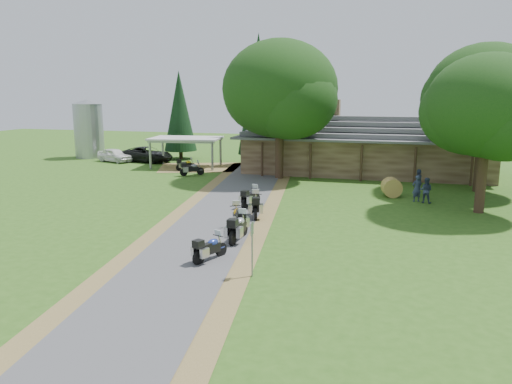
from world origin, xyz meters
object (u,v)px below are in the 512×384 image
(motorcycle_row_b, at_px, (238,226))
(motorcycle_carport_a, at_px, (186,164))
(silo, at_px, (89,129))
(motorcycle_carport_b, at_px, (192,168))
(car_white_sedan, at_px, (115,153))
(hay_bale, at_px, (392,187))
(motorcycle_row_c, at_px, (238,217))
(motorcycle_row_a, at_px, (210,247))
(lodge, at_px, (365,144))
(carport, at_px, (186,152))
(car_dark_suv, at_px, (147,151))
(motorcycle_row_d, at_px, (256,204))
(motorcycle_row_e, at_px, (251,196))

(motorcycle_row_b, height_order, motorcycle_carport_a, motorcycle_row_b)
(silo, height_order, motorcycle_carport_b, silo)
(car_white_sedan, xyz_separation_m, motorcycle_row_b, (20.02, -22.34, -0.15))
(motorcycle_carport_b, distance_m, hay_bale, 16.69)
(motorcycle_row_c, bearing_deg, motorcycle_row_a, 155.50)
(lodge, bearing_deg, carport, -175.38)
(car_dark_suv, bearing_deg, carport, -100.34)
(motorcycle_row_d, bearing_deg, hay_bale, -58.91)
(car_dark_suv, bearing_deg, motorcycle_row_e, -123.80)
(silo, bearing_deg, motorcycle_row_d, -39.98)
(motorcycle_carport_b, bearing_deg, motorcycle_row_b, -99.68)
(car_white_sedan, distance_m, motorcycle_carport_b, 12.07)
(motorcycle_row_a, height_order, motorcycle_row_c, motorcycle_row_c)
(carport, bearing_deg, motorcycle_row_a, -72.46)
(motorcycle_row_c, height_order, hay_bale, motorcycle_row_c)
(motorcycle_row_b, bearing_deg, motorcycle_carport_b, 30.64)
(carport, distance_m, hay_bale, 20.45)
(carport, relative_size, motorcycle_row_d, 3.03)
(motorcycle_row_c, xyz_separation_m, motorcycle_row_e, (-0.84, 5.18, -0.05))
(lodge, height_order, motorcycle_carport_a, lodge)
(hay_bale, bearing_deg, motorcycle_row_a, -114.67)
(motorcycle_row_a, distance_m, motorcycle_carport_b, 21.68)
(car_dark_suv, relative_size, motorcycle_carport_a, 3.51)
(carport, relative_size, motorcycle_carport_a, 3.79)
(motorcycle_row_a, bearing_deg, motorcycle_row_d, 23.59)
(lodge, xyz_separation_m, car_white_sedan, (-24.41, -0.01, -1.60))
(car_dark_suv, height_order, motorcycle_carport_a, car_dark_suv)
(silo, bearing_deg, lodge, -4.74)
(car_white_sedan, distance_m, motorcycle_row_e, 24.19)
(lodge, height_order, hay_bale, lodge)
(silo, xyz_separation_m, carport, (12.69, -3.69, -1.68))
(carport, distance_m, motorcycle_row_b, 24.10)
(motorcycle_row_e, relative_size, motorcycle_carport_a, 1.13)
(silo, xyz_separation_m, car_dark_suv, (7.48, -1.47, -1.93))
(motorcycle_row_d, bearing_deg, lodge, -30.98)
(motorcycle_row_e, relative_size, hay_bale, 1.51)
(motorcycle_row_e, height_order, motorcycle_carport_b, motorcycle_row_e)
(car_white_sedan, bearing_deg, car_dark_suv, -54.10)
(lodge, distance_m, motorcycle_row_a, 25.84)
(carport, bearing_deg, motorcycle_row_d, -63.43)
(car_white_sedan, distance_m, motorcycle_row_b, 30.00)
(motorcycle_carport_a, height_order, hay_bale, hay_bale)
(motorcycle_row_c, bearing_deg, car_white_sedan, 15.46)
(motorcycle_row_b, xyz_separation_m, motorcycle_carport_b, (-9.35, 16.69, -0.07))
(lodge, distance_m, motorcycle_carport_b, 14.97)
(carport, height_order, motorcycle_row_e, carport)
(motorcycle_row_d, distance_m, motorcycle_carport_a, 17.92)
(motorcycle_row_d, relative_size, motorcycle_row_e, 1.11)
(silo, height_order, car_white_sedan, silo)
(motorcycle_row_c, bearing_deg, motorcycle_carport_b, 2.55)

